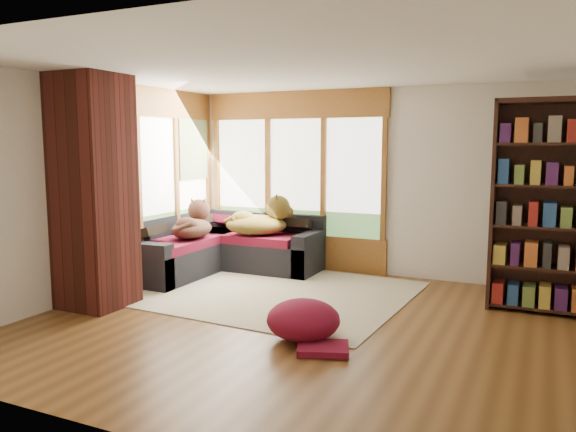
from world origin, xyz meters
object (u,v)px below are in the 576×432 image
Objects in this scene: sectional_sofa at (225,251)px; dog_tan at (261,218)px; pouf at (303,318)px; dog_brindle at (194,222)px; area_rug at (262,290)px; bookshelf at (540,207)px; brick_chimney at (94,192)px.

sectional_sofa is 2.15× the size of dog_tan.
dog_brindle reaches higher than pouf.
area_rug is at bearing -31.54° from sectional_sofa.
area_rug is at bearing -171.29° from bookshelf.
pouf is (-1.96, -1.88, -0.96)m from bookshelf.
brick_chimney is 2.88× the size of dog_brindle.
dog_brindle is (0.16, 1.69, -0.54)m from brick_chimney.
bookshelf reaches higher than pouf.
area_rug is 3.38m from bookshelf.
area_rug is 1.50m from dog_brindle.
dog_tan is at bearing 117.68° from area_rug.
sectional_sofa is 2.44× the size of dog_brindle.
sectional_sofa is at bearing 135.53° from pouf.
bookshelf is 2.26× the size of dog_tan.
dog_tan is at bearing 67.92° from brick_chimney.
dog_brindle reaches higher than sectional_sofa.
dog_tan is at bearing 173.09° from bookshelf.
sectional_sofa reaches higher than pouf.
brick_chimney is at bearing 179.02° from pouf.
dog_brindle is at bearing 164.70° from area_rug.
bookshelf reaches higher than dog_tan.
dog_tan is at bearing 125.54° from pouf.
pouf is 0.78× the size of dog_brindle.
bookshelf is 2.58× the size of dog_brindle.
bookshelf is 2.88m from pouf.
pouf is at bearing -0.98° from brick_chimney.
sectional_sofa is 0.65m from dog_brindle.
brick_chimney is 2.34m from area_rug.
pouf is 0.68× the size of dog_tan.
bookshelf is at bearing 1.39° from sectional_sofa.
dog_tan reaches higher than sectional_sofa.
bookshelf reaches higher than sectional_sofa.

